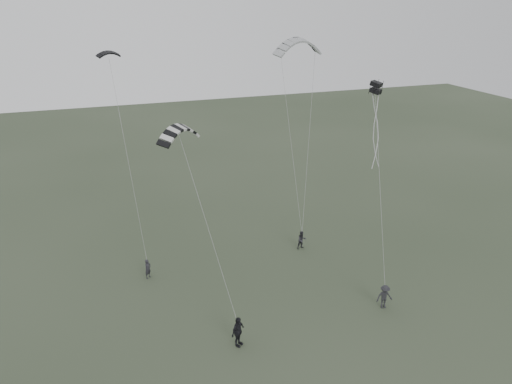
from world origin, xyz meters
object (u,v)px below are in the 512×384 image
object	(u,v)px
flyer_far	(384,297)
kite_box	(376,87)
flyer_center	(238,332)
kite_striped	(179,128)
flyer_left	(148,269)
flyer_right	(302,240)
kite_dark_small	(108,52)
kite_pale_large	(299,40)

from	to	relation	value
flyer_far	kite_box	bearing A→B (deg)	83.25
flyer_center	kite_striped	world-z (taller)	kite_striped
flyer_left	kite_striped	size ratio (longest dim) A/B	0.47
flyer_far	flyer_right	bearing A→B (deg)	108.30
flyer_left	kite_box	size ratio (longest dim) A/B	2.04
flyer_left	kite_box	xyz separation A→B (m)	(15.45, -3.53, 12.72)
flyer_right	kite_dark_small	size ratio (longest dim) A/B	0.95
flyer_right	kite_pale_large	xyz separation A→B (m)	(1.99, 6.33, 14.93)
flyer_far	kite_dark_small	bearing A→B (deg)	146.84
flyer_center	kite_dark_small	bearing A→B (deg)	72.03
flyer_center	kite_pale_large	distance (m)	24.16
flyer_right	kite_pale_large	bearing A→B (deg)	68.25
kite_dark_small	kite_pale_large	world-z (taller)	kite_pale_large
flyer_left	flyer_center	world-z (taller)	flyer_center
flyer_far	kite_pale_large	xyz separation A→B (m)	(0.25, 15.61, 14.86)
flyer_far	kite_dark_small	world-z (taller)	kite_dark_small
kite_pale_large	kite_striped	xyz separation A→B (m)	(-12.10, -10.16, -3.88)
kite_pale_large	kite_striped	world-z (taller)	kite_pale_large
flyer_left	kite_striped	distance (m)	11.80
flyer_left	kite_pale_large	world-z (taller)	kite_pale_large
kite_dark_small	flyer_left	bearing A→B (deg)	-97.91
kite_dark_small	kite_pale_large	distance (m)	15.49
kite_box	kite_striped	bearing A→B (deg)	141.90
flyer_center	kite_dark_small	distance (m)	20.39
flyer_center	flyer_far	size ratio (longest dim) A/B	1.15
flyer_left	kite_striped	xyz separation A→B (m)	(2.23, -3.39, 11.07)
flyer_center	kite_striped	distance (m)	12.48
flyer_left	kite_pale_large	bearing A→B (deg)	-15.89
flyer_left	kite_dark_small	bearing A→B (deg)	61.46
flyer_right	kite_box	size ratio (longest dim) A/B	2.11
flyer_far	kite_dark_small	size ratio (longest dim) A/B	1.04
kite_pale_large	kite_box	xyz separation A→B (m)	(1.12, -10.29, -2.23)
flyer_far	flyer_left	bearing A→B (deg)	155.55
flyer_far	kite_pale_large	size ratio (longest dim) A/B	0.38
flyer_right	kite_pale_large	world-z (taller)	kite_pale_large
kite_striped	flyer_center	bearing A→B (deg)	-113.79
kite_pale_large	flyer_center	bearing A→B (deg)	-135.85
flyer_left	flyer_right	size ratio (longest dim) A/B	0.97
kite_box	flyer_right	bearing A→B (deg)	90.56
kite_dark_small	kite_striped	size ratio (longest dim) A/B	0.50
kite_dark_small	kite_pale_large	bearing A→B (deg)	-10.70
flyer_left	flyer_center	bearing A→B (deg)	-108.26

